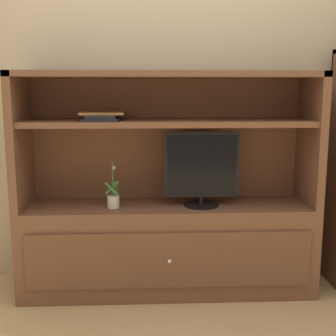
{
  "coord_description": "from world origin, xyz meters",
  "views": [
    {
      "loc": [
        -0.12,
        -2.35,
        1.31
      ],
      "look_at": [
        0.0,
        0.35,
        0.83
      ],
      "focal_mm": 46.66,
      "sensor_mm": 36.0,
      "label": 1
    }
  ],
  "objects_px": {
    "potted_plant": "(113,200)",
    "magazine_stack": "(103,116)",
    "media_console": "(168,222)",
    "tv_monitor": "(202,169)"
  },
  "relations": [
    {
      "from": "tv_monitor",
      "to": "magazine_stack",
      "type": "xyz_separation_m",
      "value": [
        -0.62,
        0.04,
        0.34
      ]
    },
    {
      "from": "media_console",
      "to": "magazine_stack",
      "type": "relative_size",
      "value": 5.36
    },
    {
      "from": "media_console",
      "to": "tv_monitor",
      "type": "relative_size",
      "value": 3.98
    },
    {
      "from": "media_console",
      "to": "tv_monitor",
      "type": "height_order",
      "value": "media_console"
    },
    {
      "from": "potted_plant",
      "to": "magazine_stack",
      "type": "height_order",
      "value": "magazine_stack"
    },
    {
      "from": "potted_plant",
      "to": "magazine_stack",
      "type": "bearing_deg",
      "value": 134.24
    },
    {
      "from": "tv_monitor",
      "to": "potted_plant",
      "type": "height_order",
      "value": "tv_monitor"
    },
    {
      "from": "potted_plant",
      "to": "magazine_stack",
      "type": "relative_size",
      "value": 0.83
    },
    {
      "from": "media_console",
      "to": "potted_plant",
      "type": "relative_size",
      "value": 6.45
    },
    {
      "from": "tv_monitor",
      "to": "magazine_stack",
      "type": "distance_m",
      "value": 0.71
    }
  ]
}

